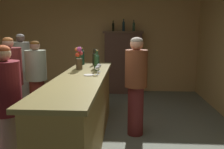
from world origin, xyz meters
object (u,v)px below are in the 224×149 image
(wine_bottle_syrah, at_px, (78,60))
(flower_arrangement, at_px, (79,58))
(wine_bottle_pinot, at_px, (94,58))
(wine_glass_front, at_px, (97,68))
(cheese_plate, at_px, (89,75))
(display_bottle_left, at_px, (113,26))
(bartender, at_px, (136,82))
(patron_near_entrance, at_px, (11,82))
(display_bottle_midleft, at_px, (124,26))
(display_cabinet, at_px, (123,61))
(wine_bottle_merlot, at_px, (97,61))
(wine_bottle_rose, at_px, (96,60))
(patron_in_grey, at_px, (37,78))
(wine_glass_mid, at_px, (99,66))
(bar_counter, at_px, (82,111))
(display_bottle_center, at_px, (134,26))
(wine_bottle_chardonnay, at_px, (82,57))
(patron_in_navy, at_px, (6,109))
(patron_redhead, at_px, (22,69))

(wine_bottle_syrah, xyz_separation_m, flower_arrangement, (0.05, -0.15, 0.04))
(wine_bottle_pinot, xyz_separation_m, wine_glass_front, (0.19, -1.06, -0.04))
(wine_glass_front, relative_size, cheese_plate, 0.86)
(wine_bottle_pinot, height_order, display_bottle_left, display_bottle_left)
(bartender, bearing_deg, wine_glass_front, 44.03)
(cheese_plate, bearing_deg, wine_bottle_pinot, 93.68)
(patron_near_entrance, bearing_deg, display_bottle_midleft, 72.96)
(display_cabinet, relative_size, wine_bottle_merlot, 5.07)
(display_cabinet, height_order, display_bottle_midleft, display_bottle_midleft)
(bartender, bearing_deg, flower_arrangement, 5.33)
(wine_bottle_pinot, xyz_separation_m, wine_bottle_rose, (0.09, -0.42, 0.01))
(wine_bottle_pinot, bearing_deg, patron_in_grey, -172.60)
(wine_bottle_pinot, xyz_separation_m, patron_near_entrance, (-1.29, -0.75, -0.33))
(wine_glass_mid, xyz_separation_m, display_bottle_midleft, (0.34, 2.87, 0.70))
(wine_glass_mid, height_order, bartender, bartender)
(bar_counter, xyz_separation_m, cheese_plate, (0.10, 0.04, 0.53))
(bar_counter, bearing_deg, display_bottle_center, 75.59)
(display_bottle_center, bearing_deg, wine_bottle_syrah, -112.49)
(wine_bottle_chardonnay, bearing_deg, patron_near_entrance, -142.61)
(patron_in_grey, bearing_deg, display_bottle_midleft, 103.27)
(display_cabinet, relative_size, display_bottle_center, 5.87)
(wine_glass_front, bearing_deg, cheese_plate, -149.69)
(wine_bottle_syrah, distance_m, patron_in_navy, 1.77)
(wine_bottle_syrah, height_order, bartender, bartender)
(wine_bottle_rose, relative_size, patron_near_entrance, 0.20)
(bartender, bearing_deg, wine_bottle_merlot, 7.54)
(display_bottle_midleft, height_order, display_bottle_center, display_bottle_midleft)
(flower_arrangement, height_order, bartender, bartender)
(bar_counter, relative_size, wine_glass_front, 23.84)
(wine_bottle_syrah, bearing_deg, display_cabinet, 73.23)
(wine_bottle_syrah, xyz_separation_m, wine_glass_front, (0.42, -0.63, -0.05))
(display_bottle_left, bearing_deg, display_bottle_center, -0.00)
(wine_bottle_pinot, relative_size, display_bottle_left, 1.04)
(bar_counter, distance_m, wine_bottle_syrah, 1.02)
(display_cabinet, bearing_deg, display_bottle_midleft, 0.00)
(display_bottle_midleft, distance_m, patron_near_entrance, 3.50)
(wine_bottle_rose, distance_m, cheese_plate, 0.72)
(wine_bottle_rose, relative_size, wine_bottle_merlot, 0.96)
(wine_bottle_merlot, distance_m, patron_redhead, 2.09)
(wine_bottle_syrah, height_order, wine_glass_mid, wine_bottle_syrah)
(display_bottle_left, relative_size, display_bottle_center, 1.03)
(flower_arrangement, xyz_separation_m, patron_in_navy, (-0.52, -1.52, -0.40))
(display_cabinet, relative_size, wine_bottle_chardonnay, 5.28)
(wine_glass_mid, bearing_deg, wine_bottle_rose, 103.42)
(wine_glass_mid, height_order, display_bottle_midleft, display_bottle_midleft)
(patron_near_entrance, bearing_deg, patron_in_grey, 87.18)
(bar_counter, xyz_separation_m, patron_near_entrance, (-1.26, 0.42, 0.33))
(patron_in_grey, bearing_deg, wine_glass_front, 13.58)
(display_bottle_center, bearing_deg, wine_bottle_rose, -105.94)
(patron_redhead, xyz_separation_m, bartender, (2.39, -1.18, -0.02))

